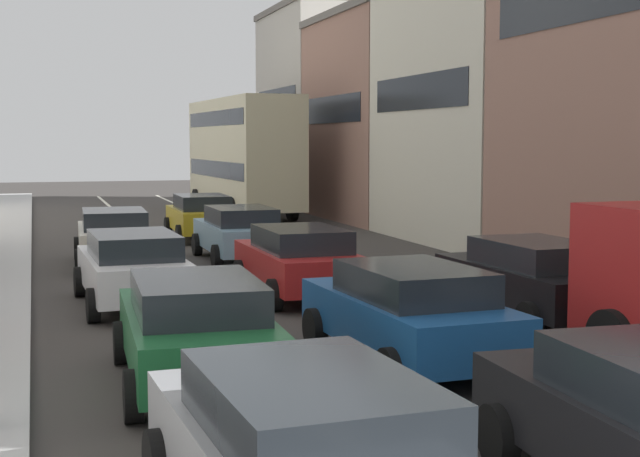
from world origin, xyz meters
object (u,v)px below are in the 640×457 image
at_px(sedan_centre_lane_fifth, 201,215).
at_px(hatchback_centre_lane_third, 299,260).
at_px(sedan_left_lane_front, 306,454).
at_px(sedan_centre_lane_second, 409,312).
at_px(sedan_left_lane_fourth, 114,236).
at_px(sedan_left_lane_third, 133,267).
at_px(bus_mid_queue_primary, 243,151).
at_px(coupe_centre_lane_fourth, 240,232).
at_px(sedan_right_lane_behind_truck, 532,277).
at_px(wagon_left_lane_second, 196,328).
at_px(traffic_light_pole, 172,57).

bearing_deg(sedan_centre_lane_fifth, hatchback_centre_lane_third, -179.37).
height_order(sedan_left_lane_front, sedan_centre_lane_second, same).
xyz_separation_m(hatchback_centre_lane_third, sedan_left_lane_fourth, (-3.30, 6.11, 0.00)).
bearing_deg(sedan_left_lane_fourth, sedan_centre_lane_second, -163.07).
relative_size(sedan_left_lane_third, sedan_left_lane_fourth, 1.00).
bearing_deg(sedan_centre_lane_second, bus_mid_queue_primary, -10.20).
bearing_deg(sedan_left_lane_front, coupe_centre_lane_fourth, -13.39).
distance_m(sedan_left_lane_front, bus_mid_queue_primary, 32.86).
height_order(sedan_centre_lane_fifth, sedan_right_lane_behind_truck, same).
xyz_separation_m(sedan_left_lane_third, sedan_left_lane_fourth, (0.15, 6.15, 0.00)).
bearing_deg(sedan_right_lane_behind_truck, hatchback_centre_lane_third, 41.30).
bearing_deg(hatchback_centre_lane_third, sedan_centre_lane_fifth, -0.47).
distance_m(sedan_centre_lane_fifth, sedan_right_lane_behind_truck, 15.82).
distance_m(sedan_centre_lane_second, sedan_centre_lane_fifth, 17.85).
height_order(wagon_left_lane_second, sedan_centre_lane_fifth, same).
xyz_separation_m(traffic_light_pole, sedan_right_lane_behind_truck, (7.87, 8.98, -3.02)).
bearing_deg(sedan_left_lane_fourth, traffic_light_pole, 178.54).
distance_m(sedan_right_lane_behind_truck, bus_mid_queue_primary, 24.41).
bearing_deg(coupe_centre_lane_fourth, sedan_centre_lane_second, 179.16).
distance_m(sedan_left_lane_front, coupe_centre_lane_fourth, 17.81).
xyz_separation_m(sedan_left_lane_fourth, sedan_centre_lane_fifth, (3.32, 5.68, 0.00)).
height_order(wagon_left_lane_second, sedan_left_lane_third, same).
height_order(coupe_centre_lane_fourth, sedan_centre_lane_fifth, same).
bearing_deg(sedan_centre_lane_second, sedan_left_lane_fourth, 12.13).
height_order(traffic_light_pole, sedan_centre_lane_second, traffic_light_pole).
distance_m(traffic_light_pole, coupe_centre_lane_fourth, 19.46).
relative_size(sedan_centre_lane_second, hatchback_centre_lane_third, 1.02).
bearing_deg(traffic_light_pole, hatchback_centre_lane_third, 70.55).
bearing_deg(sedan_right_lane_behind_truck, sedan_centre_lane_fifth, 10.81).
bearing_deg(sedan_left_lane_third, wagon_left_lane_second, 179.81).
bearing_deg(hatchback_centre_lane_third, sedan_left_lane_front, 163.71).
bearing_deg(sedan_left_lane_fourth, sedan_centre_lane_fifth, -28.25).
relative_size(sedan_left_lane_front, sedan_centre_lane_fifth, 1.01).
relative_size(sedan_centre_lane_second, sedan_left_lane_third, 1.01).
bearing_deg(sedan_centre_lane_second, coupe_centre_lane_fourth, -3.38).
height_order(traffic_light_pole, sedan_left_lane_third, traffic_light_pole).
height_order(traffic_light_pole, coupe_centre_lane_fourth, traffic_light_pole).
distance_m(traffic_light_pole, bus_mid_queue_primary, 34.24).
xyz_separation_m(sedan_left_lane_front, sedan_left_lane_third, (-0.19, 11.41, 0.00)).
height_order(sedan_centre_lane_second, sedan_left_lane_third, same).
distance_m(sedan_centre_lane_second, coupe_centre_lane_fourth, 12.11).
bearing_deg(sedan_left_lane_third, bus_mid_queue_primary, -20.25).
bearing_deg(hatchback_centre_lane_third, bus_mid_queue_primary, -9.81).
xyz_separation_m(traffic_light_pole, coupe_centre_lane_fourth, (4.53, 18.68, -3.02)).
height_order(sedan_centre_lane_second, sedan_centre_lane_fifth, same).
bearing_deg(sedan_right_lane_behind_truck, sedan_left_lane_fourth, 32.91).
height_order(sedan_centre_lane_second, bus_mid_queue_primary, bus_mid_queue_primary).
xyz_separation_m(sedan_left_lane_front, bus_mid_queue_primary, (6.69, 32.11, 2.03)).
relative_size(sedan_left_lane_front, sedan_right_lane_behind_truck, 1.01).
xyz_separation_m(hatchback_centre_lane_third, coupe_centre_lane_fourth, (0.06, 6.04, 0.00)).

